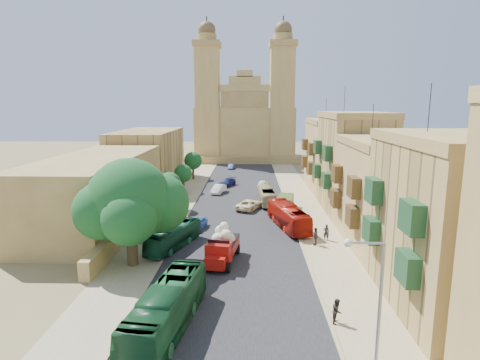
{
  "coord_description": "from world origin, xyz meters",
  "views": [
    {
      "loc": [
        1.47,
        -31.26,
        14.83
      ],
      "look_at": [
        0.0,
        26.0,
        4.0
      ],
      "focal_mm": 30.0,
      "sensor_mm": 36.0,
      "label": 1
    }
  ],
  "objects_px": {
    "olive_pickup": "(285,203)",
    "bus_red_east": "(288,216)",
    "bus_green_north": "(174,237)",
    "red_truck": "(222,246)",
    "pedestrian_a": "(326,232)",
    "church": "(245,124)",
    "ficus_tree": "(131,203)",
    "streetlamp": "(371,295)",
    "street_tree_d": "(193,161)",
    "street_tree_a": "(148,205)",
    "car_dkblue": "(227,182)",
    "car_blue_a": "(198,224)",
    "pedestrian_c": "(316,236)",
    "pedestrian_b": "(337,311)",
    "car_white_b": "(263,184)",
    "car_cream": "(249,204)",
    "street_tree_c": "(183,174)",
    "bus_cream_east": "(267,195)",
    "car_white_a": "(219,189)",
    "car_blue_b": "(231,167)",
    "bus_green_south": "(167,308)",
    "street_tree_b": "(169,185)"
  },
  "relations": [
    {
      "from": "streetlamp",
      "to": "olive_pickup",
      "type": "bearing_deg",
      "value": 91.91
    },
    {
      "from": "street_tree_d",
      "to": "olive_pickup",
      "type": "distance_m",
      "value": 28.77
    },
    {
      "from": "streetlamp",
      "to": "car_white_a",
      "type": "bearing_deg",
      "value": 103.86
    },
    {
      "from": "pedestrian_b",
      "to": "car_white_b",
      "type": "bearing_deg",
      "value": 23.58
    },
    {
      "from": "car_cream",
      "to": "bus_red_east",
      "type": "bearing_deg",
      "value": 142.12
    },
    {
      "from": "church",
      "to": "olive_pickup",
      "type": "bearing_deg",
      "value": -83.14
    },
    {
      "from": "car_white_b",
      "to": "red_truck",
      "type": "bearing_deg",
      "value": 92.53
    },
    {
      "from": "bus_red_east",
      "to": "car_dkblue",
      "type": "bearing_deg",
      "value": -84.05
    },
    {
      "from": "bus_green_north",
      "to": "car_dkblue",
      "type": "xyz_separation_m",
      "value": [
        3.69,
        32.32,
        -0.5
      ]
    },
    {
      "from": "church",
      "to": "street_tree_c",
      "type": "height_order",
      "value": "church"
    },
    {
      "from": "olive_pickup",
      "to": "pedestrian_a",
      "type": "bearing_deg",
      "value": -75.36
    },
    {
      "from": "church",
      "to": "car_dkblue",
      "type": "distance_m",
      "value": 38.73
    },
    {
      "from": "street_tree_a",
      "to": "red_truck",
      "type": "relative_size",
      "value": 0.86
    },
    {
      "from": "car_cream",
      "to": "car_white_b",
      "type": "distance_m",
      "value": 15.68
    },
    {
      "from": "street_tree_a",
      "to": "pedestrian_a",
      "type": "height_order",
      "value": "street_tree_a"
    },
    {
      "from": "olive_pickup",
      "to": "car_dkblue",
      "type": "bearing_deg",
      "value": 119.58
    },
    {
      "from": "pedestrian_b",
      "to": "church",
      "type": "bearing_deg",
      "value": 24.02
    },
    {
      "from": "ficus_tree",
      "to": "car_blue_b",
      "type": "relative_size",
      "value": 3.05
    },
    {
      "from": "car_blue_a",
      "to": "pedestrian_b",
      "type": "bearing_deg",
      "value": -47.83
    },
    {
      "from": "bus_green_south",
      "to": "bus_cream_east",
      "type": "height_order",
      "value": "bus_green_south"
    },
    {
      "from": "bus_green_south",
      "to": "car_blue_b",
      "type": "bearing_deg",
      "value": 97.18
    },
    {
      "from": "red_truck",
      "to": "pedestrian_b",
      "type": "bearing_deg",
      "value": -50.85
    },
    {
      "from": "bus_cream_east",
      "to": "car_blue_a",
      "type": "bearing_deg",
      "value": 52.44
    },
    {
      "from": "street_tree_c",
      "to": "pedestrian_a",
      "type": "relative_size",
      "value": 2.65
    },
    {
      "from": "street_tree_d",
      "to": "bus_red_east",
      "type": "height_order",
      "value": "street_tree_d"
    },
    {
      "from": "street_tree_a",
      "to": "bus_green_north",
      "type": "height_order",
      "value": "street_tree_a"
    },
    {
      "from": "church",
      "to": "street_tree_b",
      "type": "bearing_deg",
      "value": -100.38
    },
    {
      "from": "car_white_b",
      "to": "bus_green_north",
      "type": "bearing_deg",
      "value": 82.39
    },
    {
      "from": "street_tree_d",
      "to": "car_cream",
      "type": "xyz_separation_m",
      "value": [
        11.37,
        -23.46,
        -2.98
      ]
    },
    {
      "from": "red_truck",
      "to": "pedestrian_a",
      "type": "bearing_deg",
      "value": 30.47
    },
    {
      "from": "street_tree_c",
      "to": "car_blue_b",
      "type": "xyz_separation_m",
      "value": [
        7.0,
        25.15,
        -2.64
      ]
    },
    {
      "from": "olive_pickup",
      "to": "car_white_b",
      "type": "bearing_deg",
      "value": 99.98
    },
    {
      "from": "olive_pickup",
      "to": "car_white_a",
      "type": "height_order",
      "value": "olive_pickup"
    },
    {
      "from": "street_tree_d",
      "to": "bus_green_north",
      "type": "relative_size",
      "value": 0.65
    },
    {
      "from": "streetlamp",
      "to": "street_tree_d",
      "type": "bearing_deg",
      "value": 106.46
    },
    {
      "from": "church",
      "to": "ficus_tree",
      "type": "xyz_separation_m",
      "value": [
        -9.41,
        -74.61,
        -3.54
      ]
    },
    {
      "from": "car_blue_b",
      "to": "bus_green_south",
      "type": "bearing_deg",
      "value": -86.52
    },
    {
      "from": "olive_pickup",
      "to": "bus_red_east",
      "type": "height_order",
      "value": "bus_red_east"
    },
    {
      "from": "street_tree_c",
      "to": "car_dkblue",
      "type": "height_order",
      "value": "street_tree_c"
    },
    {
      "from": "ficus_tree",
      "to": "car_dkblue",
      "type": "height_order",
      "value": "ficus_tree"
    },
    {
      "from": "street_tree_a",
      "to": "streetlamp",
      "type": "height_order",
      "value": "streetlamp"
    },
    {
      "from": "streetlamp",
      "to": "pedestrian_c",
      "type": "relative_size",
      "value": 4.21
    },
    {
      "from": "olive_pickup",
      "to": "bus_green_north",
      "type": "distance_m",
      "value": 20.54
    },
    {
      "from": "car_white_a",
      "to": "pedestrian_c",
      "type": "distance_m",
      "value": 28.06
    },
    {
      "from": "street_tree_d",
      "to": "car_cream",
      "type": "bearing_deg",
      "value": -64.15
    },
    {
      "from": "car_blue_a",
      "to": "pedestrian_c",
      "type": "height_order",
      "value": "pedestrian_c"
    },
    {
      "from": "olive_pickup",
      "to": "bus_green_north",
      "type": "relative_size",
      "value": 0.59
    },
    {
      "from": "car_cream",
      "to": "bus_green_south",
      "type": "bearing_deg",
      "value": 103.21
    },
    {
      "from": "car_blue_b",
      "to": "olive_pickup",
      "type": "bearing_deg",
      "value": -71.11
    },
    {
      "from": "bus_red_east",
      "to": "car_blue_a",
      "type": "relative_size",
      "value": 2.57
    }
  ]
}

